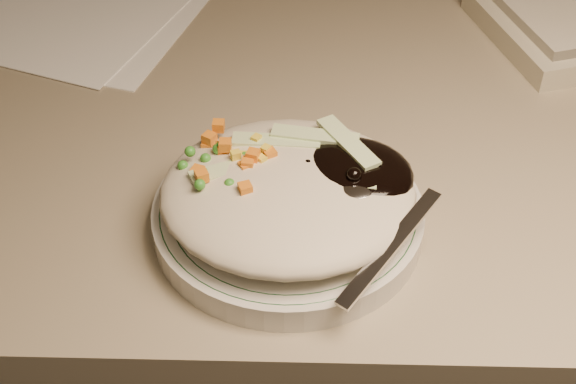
{
  "coord_description": "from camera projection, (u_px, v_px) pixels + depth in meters",
  "views": [
    {
      "loc": [
        -0.09,
        0.71,
        1.18
      ],
      "look_at": [
        -0.11,
        1.16,
        0.78
      ],
      "focal_mm": 50.0,
      "sensor_mm": 36.0,
      "label": 1
    }
  ],
  "objects": [
    {
      "name": "desk",
      "position": [
        384.0,
        219.0,
        0.92
      ],
      "size": [
        1.4,
        0.7,
        0.74
      ],
      "color": "gray",
      "rests_on": "ground"
    },
    {
      "name": "papers",
      "position": [
        42.0,
        13.0,
        0.88
      ],
      "size": [
        0.37,
        0.3,
        0.0
      ],
      "color": "white",
      "rests_on": "desk"
    },
    {
      "name": "meal",
      "position": [
        294.0,
        187.0,
        0.6
      ],
      "size": [
        0.21,
        0.19,
        0.05
      ],
      "color": "#BBB197",
      "rests_on": "plate"
    },
    {
      "name": "plate",
      "position": [
        288.0,
        217.0,
        0.62
      ],
      "size": [
        0.21,
        0.21,
        0.02
      ],
      "primitive_type": "cylinder",
      "color": "beige",
      "rests_on": "desk"
    },
    {
      "name": "plate_rim",
      "position": [
        288.0,
        208.0,
        0.61
      ],
      "size": [
        0.2,
        0.2,
        0.0
      ],
      "color": "#144723",
      "rests_on": "plate"
    }
  ]
}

